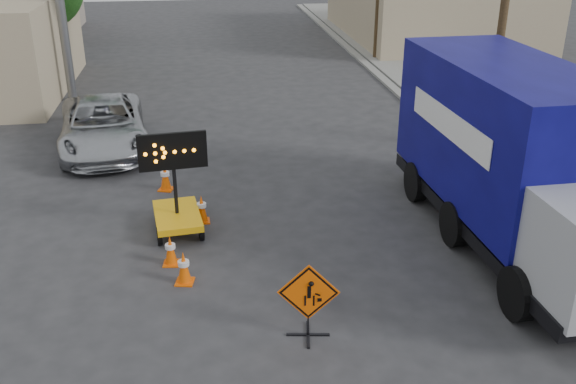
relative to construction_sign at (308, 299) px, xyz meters
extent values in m
plane|color=#2D2D30|center=(-0.50, -0.86, -0.80)|extent=(100.00, 100.00, 0.00)
cube|color=gray|center=(6.70, 14.14, -0.74)|extent=(0.40, 60.00, 0.12)
cube|color=gray|center=(9.00, 14.14, -0.73)|extent=(4.00, 60.00, 0.15)
cylinder|color=slate|center=(-7.00, 17.14, 2.60)|extent=(0.36, 0.36, 6.80)
cylinder|color=#4F3922|center=(7.50, 9.14, 3.70)|extent=(0.26, 0.26, 9.00)
cylinder|color=#4F3922|center=(-8.50, 21.14, 0.82)|extent=(0.28, 0.28, 3.25)
cylinder|color=#4F3922|center=(-9.50, 29.14, 0.99)|extent=(0.28, 0.28, 3.58)
cube|color=black|center=(0.00, 0.00, -0.79)|extent=(0.81, 0.17, 0.04)
cube|color=black|center=(0.00, 0.00, -0.79)|extent=(0.17, 0.81, 0.04)
cylinder|color=black|center=(0.00, 0.00, -0.49)|extent=(0.03, 0.03, 0.63)
cube|color=#FB5905|center=(0.00, 0.00, 0.14)|extent=(1.14, 0.19, 1.15)
cube|color=black|center=(0.00, 0.00, 0.14)|extent=(1.06, 0.16, 1.07)
cube|color=#FFB60E|center=(-2.47, 4.67, -0.40)|extent=(1.28, 1.91, 0.16)
cylinder|color=black|center=(-2.47, 4.67, 0.63)|extent=(0.09, 0.09, 1.97)
cube|color=black|center=(-2.47, 4.67, 1.30)|extent=(1.61, 0.28, 0.90)
imported|color=#B8BBC0|center=(-4.97, 11.01, 0.01)|extent=(3.44, 6.14, 1.62)
cube|color=black|center=(5.24, 2.87, -0.16)|extent=(2.85, 8.69, 0.32)
cube|color=#08064F|center=(5.24, 3.73, 1.73)|extent=(2.90, 6.76, 3.23)
cube|color=#FB5905|center=(-2.29, 2.20, -0.79)|extent=(0.44, 0.44, 0.03)
cone|color=#FB5905|center=(-2.29, 2.20, -0.42)|extent=(0.29, 0.29, 0.71)
cylinder|color=silver|center=(-2.29, 2.20, -0.33)|extent=(0.24, 0.24, 0.10)
cube|color=#FB5905|center=(-2.60, 3.03, -0.79)|extent=(0.39, 0.39, 0.03)
cone|color=#FB5905|center=(-2.60, 3.03, -0.44)|extent=(0.28, 0.28, 0.67)
cylinder|color=silver|center=(-2.60, 3.03, -0.36)|extent=(0.23, 0.23, 0.10)
cube|color=#FB5905|center=(-1.87, 5.07, -0.79)|extent=(0.39, 0.39, 0.03)
cone|color=#FB5905|center=(-1.87, 5.07, -0.42)|extent=(0.29, 0.29, 0.70)
cylinder|color=silver|center=(-1.87, 5.07, -0.34)|extent=(0.24, 0.24, 0.10)
cube|color=#FB5905|center=(-2.86, 7.27, -0.79)|extent=(0.49, 0.49, 0.03)
cone|color=#FB5905|center=(-2.86, 7.27, -0.40)|extent=(0.30, 0.30, 0.74)
cylinder|color=silver|center=(-2.86, 7.27, -0.32)|extent=(0.25, 0.25, 0.11)
camera|label=1|loc=(-1.73, -9.72, 6.49)|focal=40.00mm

